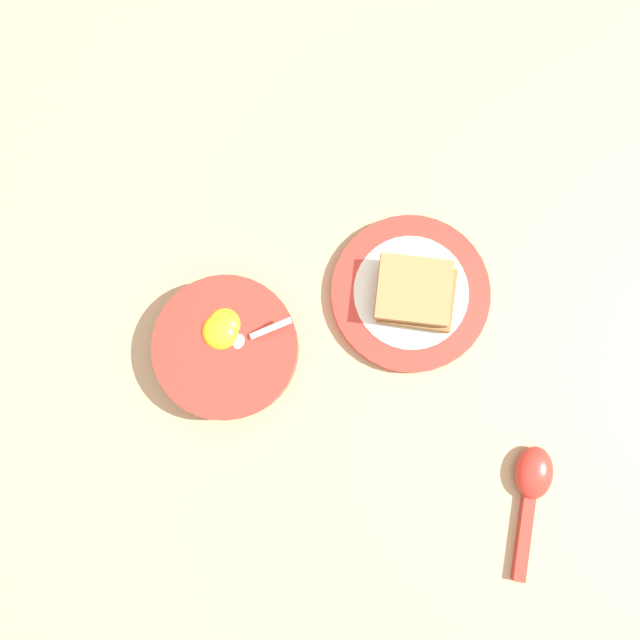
# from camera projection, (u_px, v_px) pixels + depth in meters

# --- Properties ---
(ground_plane) EXTENTS (3.00, 3.00, 0.00)m
(ground_plane) POSITION_uv_depth(u_px,v_px,m) (412.00, 306.00, 0.77)
(ground_plane) COLOR tan
(egg_bowl) EXTENTS (0.17, 0.17, 0.07)m
(egg_bowl) POSITION_uv_depth(u_px,v_px,m) (227.00, 347.00, 0.74)
(egg_bowl) COLOR red
(egg_bowl) RESTS_ON ground_plane
(toast_plate) EXTENTS (0.20, 0.20, 0.02)m
(toast_plate) POSITION_uv_depth(u_px,v_px,m) (410.00, 293.00, 0.77)
(toast_plate) COLOR red
(toast_plate) RESTS_ON ground_plane
(toast_sandwich) EXTENTS (0.10, 0.11, 0.04)m
(toast_sandwich) POSITION_uv_depth(u_px,v_px,m) (414.00, 293.00, 0.74)
(toast_sandwich) COLOR brown
(toast_sandwich) RESTS_ON toast_plate
(soup_spoon) EXTENTS (0.16, 0.06, 0.03)m
(soup_spoon) POSITION_uv_depth(u_px,v_px,m) (532.00, 485.00, 0.74)
(soup_spoon) COLOR red
(soup_spoon) RESTS_ON ground_plane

